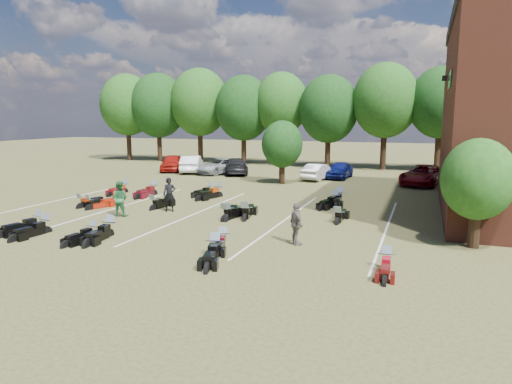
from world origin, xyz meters
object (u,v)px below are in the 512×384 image
at_px(person_black, 169,195).
at_px(person_grey, 296,224).
at_px(motorcycle_0, 46,233).
at_px(person_green, 119,199).
at_px(motorcycle_14, 154,195).
at_px(motorcycle_7, 90,210).
at_px(motorcycle_3, 109,236).
at_px(car_4, 340,170).
at_px(car_0, 172,163).

xyz_separation_m(person_black, person_grey, (8.35, -4.03, -0.07)).
height_order(person_grey, motorcycle_0, person_grey).
bearing_deg(person_black, motorcycle_0, -139.31).
distance_m(person_green, motorcycle_14, 6.80).
bearing_deg(motorcycle_7, motorcycle_3, 154.57).
height_order(car_4, person_grey, person_grey).
height_order(person_grey, motorcycle_7, person_grey).
bearing_deg(person_green, person_grey, 157.32).
bearing_deg(motorcycle_0, person_green, 82.20).
distance_m(person_green, motorcycle_0, 4.35).
distance_m(car_4, person_grey, 21.43).
xyz_separation_m(car_4, motorcycle_7, (-10.78, -18.47, -0.71)).
height_order(car_4, motorcycle_3, car_4).
distance_m(car_4, motorcycle_14, 16.46).
xyz_separation_m(car_0, motorcycle_3, (10.22, -22.60, -0.80)).
relative_size(person_black, motorcycle_14, 0.77).
xyz_separation_m(car_0, motorcycle_14, (5.99, -12.55, -0.80)).
distance_m(motorcycle_0, motorcycle_14, 10.62).
distance_m(person_black, motorcycle_14, 5.97).
xyz_separation_m(car_0, person_grey, (18.25, -21.00, 0.08)).
bearing_deg(person_black, motorcycle_3, -111.91).
bearing_deg(car_4, person_black, -106.49).
bearing_deg(motorcycle_7, person_black, -147.84).
xyz_separation_m(person_black, motorcycle_3, (0.33, -5.63, -0.94)).
relative_size(car_0, car_4, 1.12).
bearing_deg(person_black, car_4, 44.72).
height_order(motorcycle_3, motorcycle_14, motorcycle_14).
relative_size(car_4, motorcycle_7, 1.91).
bearing_deg(motorcycle_3, motorcycle_0, -178.67).
relative_size(car_0, motorcycle_3, 2.02).
bearing_deg(person_green, car_0, -78.22).
relative_size(person_black, motorcycle_0, 0.86).
xyz_separation_m(person_grey, motorcycle_3, (-8.02, -1.60, -0.87)).
height_order(person_green, person_grey, person_green).
bearing_deg(car_0, person_green, -88.70).
bearing_deg(person_green, motorcycle_3, 109.14).
xyz_separation_m(car_4, motorcycle_14, (-10.22, -12.88, -0.71)).
xyz_separation_m(car_4, person_grey, (2.04, -21.34, 0.16)).
bearing_deg(car_0, car_4, -20.61).
relative_size(person_grey, motorcycle_14, 0.72).
bearing_deg(person_grey, motorcycle_7, 38.45).
xyz_separation_m(car_4, person_black, (-6.31, -17.30, 0.23)).
relative_size(car_4, motorcycle_14, 1.71).
bearing_deg(motorcycle_7, person_green, -179.62).
height_order(car_0, car_4, car_0).
distance_m(person_green, motorcycle_7, 2.93).
relative_size(person_green, motorcycle_0, 0.85).
distance_m(car_4, person_green, 20.93).
relative_size(car_4, person_grey, 2.39).
height_order(car_4, motorcycle_14, car_4).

